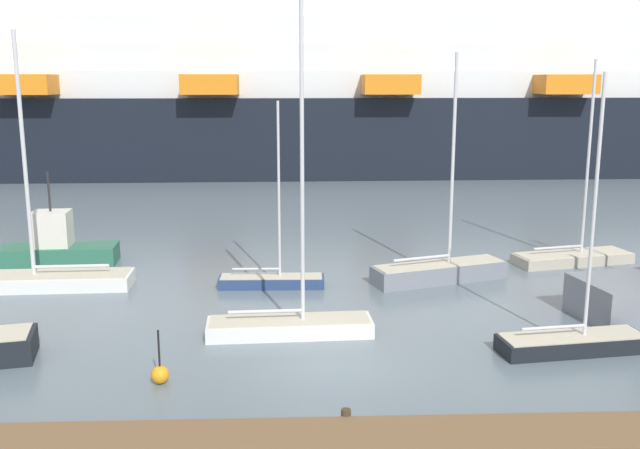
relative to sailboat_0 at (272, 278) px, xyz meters
name	(u,v)px	position (x,y,z in m)	size (l,w,h in m)	color
ground_plane	(335,367)	(2.18, -8.61, -0.38)	(600.00, 600.00, 0.00)	slate
dock_pier	(349,447)	(2.18, -13.97, -0.05)	(25.00, 1.93, 0.80)	brown
sailboat_0	(272,278)	(0.00, 0.00, 0.00)	(4.48, 1.15, 7.81)	navy
sailboat_1	(48,277)	(-9.46, 0.23, 0.10)	(7.00, 2.18, 10.58)	white
sailboat_2	(573,339)	(9.95, -7.62, 0.03)	(4.99, 1.99, 8.88)	black
sailboat_3	(573,255)	(14.31, 3.34, 0.04)	(5.96, 2.90, 9.56)	#BCB29E
sailboat_4	(290,320)	(0.80, -5.72, 0.13)	(5.76, 1.80, 11.27)	white
sailboat_6	(439,269)	(7.29, 0.59, 0.15)	(6.18, 3.28, 9.75)	gray
fishing_boat_0	(57,247)	(-10.32, 4.20, 0.47)	(5.45, 2.27, 4.43)	#2D6B51
channel_buoy_0	(160,374)	(-2.96, -9.55, -0.09)	(0.53, 0.53, 1.63)	orange
cruise_ship	(450,85)	(16.37, 40.55, 7.71)	(129.17, 21.77, 25.14)	black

